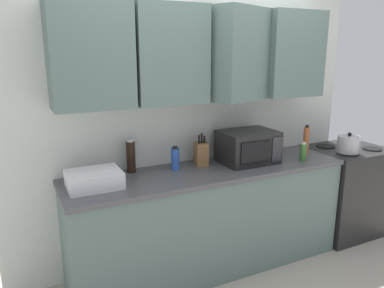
{
  "coord_description": "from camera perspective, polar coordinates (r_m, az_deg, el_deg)",
  "views": [
    {
      "loc": [
        -1.43,
        -2.89,
        1.86
      ],
      "look_at": [
        -0.14,
        -0.25,
        1.12
      ],
      "focal_mm": 34.9,
      "sensor_mm": 36.0,
      "label": 1
    }
  ],
  "objects": [
    {
      "name": "microwave",
      "position": [
        3.3,
        8.53,
        -0.41
      ],
      "size": [
        0.48,
        0.37,
        0.28
      ],
      "color": "black",
      "rests_on": "counter_run"
    },
    {
      "name": "bottle_soy_dark",
      "position": [
        3.04,
        -9.33,
        -1.87
      ],
      "size": [
        0.07,
        0.07,
        0.27
      ],
      "color": "black",
      "rests_on": "counter_run"
    },
    {
      "name": "dish_rack",
      "position": [
        2.78,
        -14.74,
        -5.23
      ],
      "size": [
        0.38,
        0.3,
        0.12
      ],
      "primitive_type": "cube",
      "color": "silver",
      "rests_on": "counter_run"
    },
    {
      "name": "knife_block",
      "position": [
        3.18,
        1.39,
        -1.48
      ],
      "size": [
        0.12,
        0.14,
        0.28
      ],
      "color": "brown",
      "rests_on": "counter_run"
    },
    {
      "name": "kettle",
      "position": [
        3.85,
        22.81,
        -0.03
      ],
      "size": [
        0.21,
        0.21,
        0.19
      ],
      "color": "#B2B2B7",
      "rests_on": "stove_range"
    },
    {
      "name": "stove_range",
      "position": [
        4.21,
        22.22,
        -6.5
      ],
      "size": [
        0.76,
        0.64,
        0.91
      ],
      "color": "black",
      "rests_on": "ground_plane"
    },
    {
      "name": "bottle_blue_cleaner",
      "position": [
        3.07,
        -2.59,
        -2.26
      ],
      "size": [
        0.07,
        0.07,
        0.2
      ],
      "color": "#2D56B7",
      "rests_on": "counter_run"
    },
    {
      "name": "bottle_green_oil",
      "position": [
        3.46,
        16.61,
        -1.19
      ],
      "size": [
        0.06,
        0.06,
        0.17
      ],
      "color": "#386B2D",
      "rests_on": "counter_run"
    },
    {
      "name": "wall_back_with_cabinets",
      "position": [
        3.17,
        0.85,
        8.99
      ],
      "size": [
        3.28,
        0.52,
        2.6
      ],
      "color": "silver",
      "rests_on": "ground_plane"
    },
    {
      "name": "counter_run",
      "position": [
        3.28,
        2.62,
        -11.34
      ],
      "size": [
        2.41,
        0.63,
        0.9
      ],
      "color": "slate",
      "rests_on": "ground_plane"
    },
    {
      "name": "bottle_red_sauce",
      "position": [
        3.63,
        11.44,
        0.05
      ],
      "size": [
        0.08,
        0.08,
        0.2
      ],
      "color": "red",
      "rests_on": "counter_run"
    },
    {
      "name": "bottle_spice_jar",
      "position": [
        3.71,
        17.04,
        0.6
      ],
      "size": [
        0.06,
        0.06,
        0.27
      ],
      "color": "#BC6638",
      "rests_on": "counter_run"
    }
  ]
}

